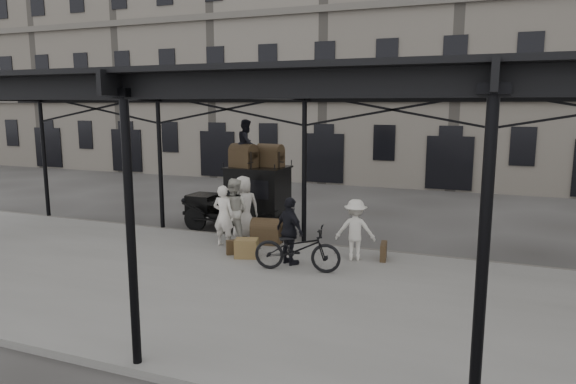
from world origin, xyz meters
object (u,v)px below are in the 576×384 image
porter_left (224,216)px  porter_official (290,231)px  taxi (249,195)px  steamer_trunk_roof_near (243,157)px  steamer_trunk_platform (267,233)px  bicycle (297,248)px

porter_left → porter_official: 2.58m
taxi → steamer_trunk_roof_near: steamer_trunk_roof_near is taller
porter_official → steamer_trunk_platform: bearing=-17.2°
taxi → steamer_trunk_roof_near: size_ratio=4.20×
steamer_trunk_roof_near → porter_left: bearing=-63.0°
porter_left → steamer_trunk_roof_near: (-0.44, 2.22, 1.46)m
steamer_trunk_roof_near → steamer_trunk_platform: bearing=-30.1°
porter_left → steamer_trunk_platform: size_ratio=2.06×
porter_left → bicycle: size_ratio=0.83×
porter_official → taxi: bearing=-18.2°
taxi → steamer_trunk_platform: 2.38m
taxi → porter_left: (0.36, -2.47, -0.17)m
porter_official → bicycle: (0.36, -0.42, -0.31)m
steamer_trunk_roof_near → steamer_trunk_platform: size_ratio=1.01×
porter_official → bicycle: porter_official is taller
porter_official → bicycle: size_ratio=0.81×
porter_official → bicycle: 0.63m
porter_left → porter_official: size_ratio=1.02×
bicycle → steamer_trunk_roof_near: 5.11m
steamer_trunk_platform → porter_official: bearing=-56.2°
porter_left → steamer_trunk_roof_near: steamer_trunk_roof_near is taller
porter_left → porter_official: porter_left is taller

